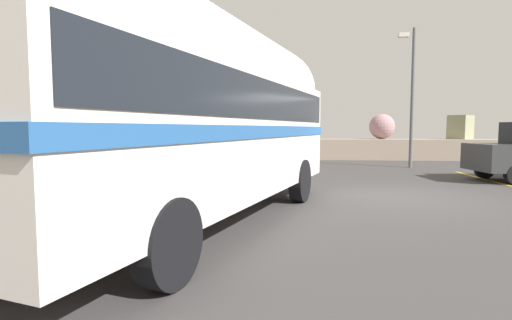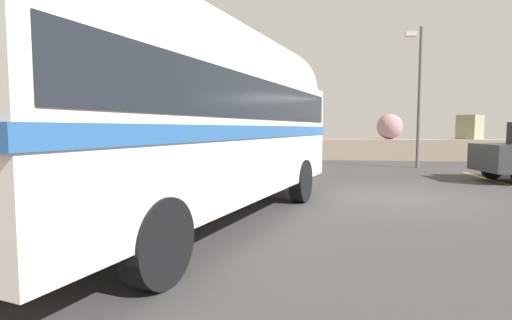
# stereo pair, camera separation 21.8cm
# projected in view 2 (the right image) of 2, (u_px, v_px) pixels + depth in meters

# --- Properties ---
(ground) EXTENTS (32.00, 26.00, 0.02)m
(ground) POSITION_uv_depth(u_px,v_px,m) (399.00, 197.00, 9.59)
(ground) COLOR #3E3B3B
(breakwater) EXTENTS (31.36, 2.29, 2.48)m
(breakwater) POSITION_uv_depth(u_px,v_px,m) (352.00, 146.00, 21.21)
(breakwater) COLOR gray
(breakwater) RESTS_ON ground
(vintage_coach) EXTENTS (4.78, 8.91, 3.70)m
(vintage_coach) POSITION_uv_depth(u_px,v_px,m) (197.00, 107.00, 6.79)
(vintage_coach) COLOR black
(vintage_coach) RESTS_ON ground
(lamp_post) EXTENTS (0.49, 1.02, 5.82)m
(lamp_post) POSITION_uv_depth(u_px,v_px,m) (418.00, 89.00, 16.36)
(lamp_post) COLOR #5B5B60
(lamp_post) RESTS_ON ground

